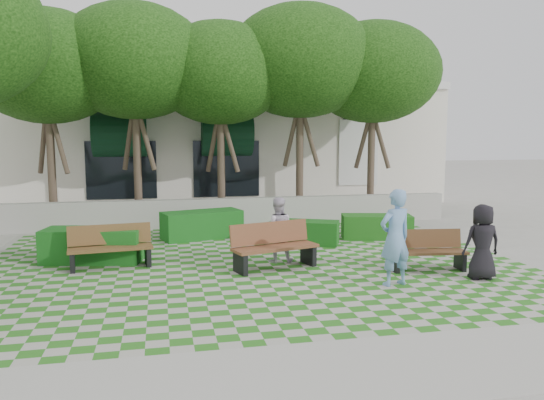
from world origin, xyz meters
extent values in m
plane|color=gray|center=(0.00, 0.00, 0.00)|extent=(90.00, 90.00, 0.00)
plane|color=#2B721E|center=(0.00, 1.00, 0.01)|extent=(12.00, 12.00, 0.00)
cube|color=#9E9B93|center=(0.00, -4.70, 0.01)|extent=(16.00, 2.00, 0.01)
cube|color=#9E9B93|center=(0.00, 6.20, 0.45)|extent=(15.00, 0.36, 0.90)
cube|color=#4F311B|center=(3.56, -0.34, 0.41)|extent=(1.70, 0.69, 0.05)
cube|color=#4F311B|center=(3.59, -0.10, 0.66)|extent=(1.65, 0.31, 0.41)
cube|color=black|center=(2.83, -0.26, 0.20)|extent=(0.14, 0.47, 0.40)
cube|color=black|center=(4.29, -0.42, 0.20)|extent=(0.14, 0.47, 0.40)
cube|color=brown|center=(0.36, 0.47, 0.48)|extent=(2.00, 1.11, 0.06)
cube|color=brown|center=(0.28, 0.74, 0.77)|extent=(1.87, 0.68, 0.48)
cube|color=black|center=(-0.45, 0.23, 0.23)|extent=(0.25, 0.54, 0.47)
cube|color=black|center=(1.18, 0.72, 0.23)|extent=(0.25, 0.54, 0.47)
cube|color=brown|center=(-3.18, 1.29, 0.45)|extent=(1.85, 0.78, 0.06)
cube|color=brown|center=(-3.21, 1.55, 0.72)|extent=(1.79, 0.36, 0.45)
cube|color=black|center=(-3.97, 1.18, 0.22)|extent=(0.16, 0.51, 0.44)
cube|color=black|center=(-2.39, 1.39, 0.22)|extent=(0.16, 0.51, 0.44)
cube|color=#185215|center=(3.90, 3.23, 0.34)|extent=(2.06, 1.20, 0.68)
cube|color=#144B16|center=(1.71, 2.96, 0.32)|extent=(1.94, 1.40, 0.63)
cube|color=#15501A|center=(-0.94, 4.33, 0.39)|extent=(2.38, 1.46, 0.78)
cube|color=#154F19|center=(-3.63, 2.00, 0.39)|extent=(2.36, 1.32, 0.78)
imported|color=#719CCE|center=(2.36, -1.24, 0.95)|extent=(0.78, 0.60, 1.89)
imported|color=black|center=(4.28, -1.20, 0.77)|extent=(0.79, 0.55, 1.54)
imported|color=silver|center=(0.55, 1.12, 0.75)|extent=(0.82, 0.69, 1.51)
cylinder|color=#47382B|center=(-5.50, 7.60, 1.82)|extent=(0.26, 0.26, 3.64)
ellipsoid|color=#1E4C11|center=(-5.50, 7.60, 5.07)|extent=(4.80, 4.80, 3.60)
cylinder|color=#47382B|center=(-2.80, 7.60, 1.90)|extent=(0.26, 0.26, 3.81)
ellipsoid|color=#1E4C11|center=(-2.80, 7.60, 5.30)|extent=(5.00, 5.00, 3.75)
cylinder|color=#47382B|center=(0.00, 7.60, 1.79)|extent=(0.26, 0.26, 3.58)
ellipsoid|color=#1E4C11|center=(0.00, 7.60, 4.99)|extent=(4.60, 4.60, 3.45)
cylinder|color=#47382B|center=(2.80, 7.60, 1.96)|extent=(0.26, 0.26, 3.92)
ellipsoid|color=#1E4C11|center=(2.80, 7.60, 5.46)|extent=(5.20, 5.20, 3.90)
cylinder|color=#47382B|center=(5.50, 7.60, 1.85)|extent=(0.26, 0.26, 3.70)
ellipsoid|color=#1E4C11|center=(5.50, 7.60, 5.15)|extent=(4.80, 4.80, 3.60)
cube|color=silver|center=(1.00, 14.20, 2.50)|extent=(18.00, 8.00, 5.00)
cube|color=white|center=(1.00, 10.20, 5.00)|extent=(18.00, 0.30, 0.30)
cube|color=black|center=(6.00, 10.18, 2.20)|extent=(1.40, 0.10, 2.40)
cylinder|color=#0D331C|center=(-3.50, 10.18, 3.00)|extent=(3.00, 1.80, 1.80)
cube|color=black|center=(-3.50, 10.18, 1.60)|extent=(2.60, 0.08, 2.20)
cylinder|color=#0D331C|center=(0.50, 10.18, 3.00)|extent=(3.00, 1.80, 1.80)
cube|color=black|center=(0.50, 10.18, 1.60)|extent=(2.60, 0.08, 2.20)
camera|label=1|loc=(-2.07, -10.62, 2.92)|focal=35.00mm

